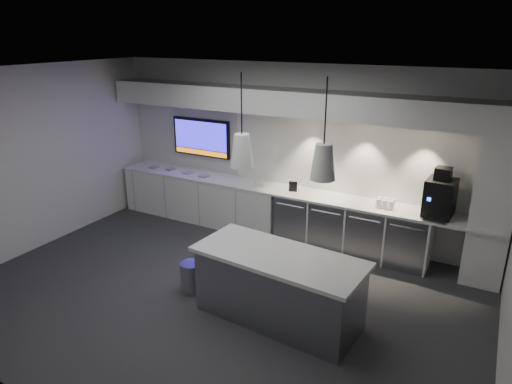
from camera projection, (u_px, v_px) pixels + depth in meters
The scene contains 27 objects.
floor at pixel (217, 295), 6.38m from camera, with size 7.00×7.00×0.00m, color #2F2F32.
ceiling at pixel (209, 74), 5.38m from camera, with size 7.00×7.00×0.00m, color black.
wall_back at pixel (293, 152), 7.95m from camera, with size 7.00×7.00×0.00m, color silver.
wall_front at pixel (48, 282), 3.81m from camera, with size 7.00×7.00×0.00m, color silver.
wall_left at pixel (35, 160), 7.45m from camera, with size 7.00×7.00×0.00m, color silver.
back_counter at pixel (284, 190), 7.89m from camera, with size 6.80×0.65×0.04m, color white.
left_base_cabinets at pixel (202, 198), 8.82m from camera, with size 3.30×0.63×0.86m, color white.
fridge_unit_a at pixel (297, 217), 7.92m from camera, with size 0.60×0.61×0.85m, color gray.
fridge_unit_b at pixel (331, 224), 7.64m from camera, with size 0.60×0.61×0.85m, color gray.
fridge_unit_c at pixel (368, 232), 7.36m from camera, with size 0.60×0.61×0.85m, color gray.
fridge_unit_d at pixel (408, 240), 7.07m from camera, with size 0.60×0.61×0.85m, color gray.
backsplash at pixel (360, 158), 7.38m from camera, with size 4.60×0.03×1.30m, color white.
soffit at pixel (287, 102), 7.40m from camera, with size 6.90×0.60×0.40m, color white.
column at pixel (494, 198), 6.33m from camera, with size 0.55×0.55×2.60m, color white.
wall_tv at pixel (201, 137), 8.74m from camera, with size 1.25×0.07×0.72m.
island at pixel (278, 287), 5.71m from camera, with size 2.20×1.09×0.90m.
bin at pixel (191, 277), 6.41m from camera, with size 0.31×0.31×0.44m, color gray.
coffee_machine at pixel (440, 196), 6.67m from camera, with size 0.44×0.60×0.73m.
sign_black at pixel (293, 187), 7.74m from camera, with size 0.14×0.02×0.18m, color black.
sign_white at pixel (259, 183), 7.99m from camera, with size 0.18×0.02×0.14m, color white.
cup_cluster at pixel (385, 204), 7.02m from camera, with size 0.27×0.17×0.15m, color white, non-canonical shape.
tray_a at pixel (154, 167), 9.12m from camera, with size 0.16×0.16×0.03m, color gray.
tray_b at pixel (171, 169), 8.98m from camera, with size 0.16×0.16×0.03m, color gray.
tray_c at pixel (188, 173), 8.76m from camera, with size 0.16×0.16×0.03m, color gray.
tray_d at pixel (204, 176), 8.57m from camera, with size 0.16×0.16×0.03m, color gray.
pendant_left at pixel (242, 150), 5.38m from camera, with size 0.28×0.28×1.10m.
pendant_right at pixel (323, 161), 4.92m from camera, with size 0.28×0.28×1.10m.
Camera 1 is at (3.13, -4.60, 3.48)m, focal length 32.00 mm.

